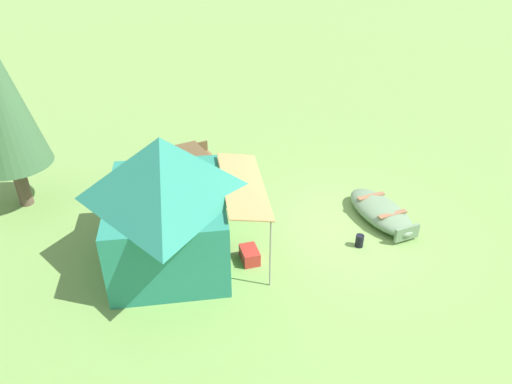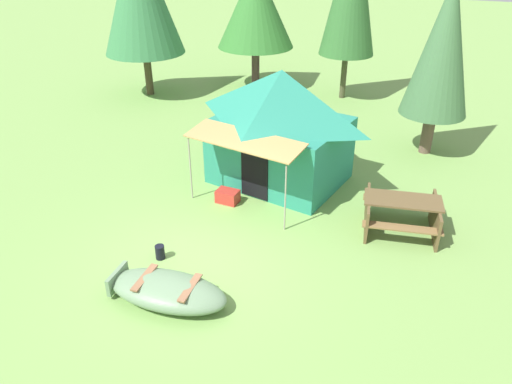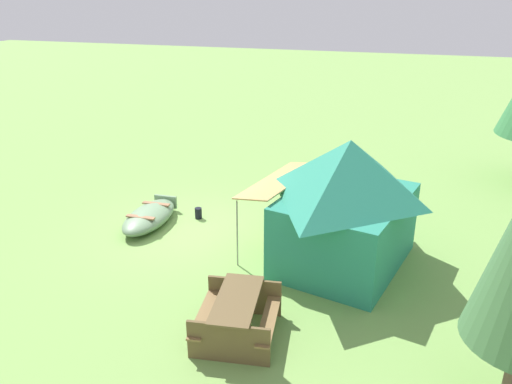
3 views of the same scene
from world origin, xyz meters
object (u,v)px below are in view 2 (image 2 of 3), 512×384
Objects in this scene: cooler_box at (228,196)px; pine_tree_far_center at (444,47)px; picnic_table at (401,212)px; fuel_can at (160,252)px; canvas_cabin_tent at (280,126)px; beached_rowboat at (167,290)px; pine_tree_side at (256,6)px.

cooler_box is 0.11× the size of pine_tree_far_center.
fuel_can is at bearing -149.70° from picnic_table.
pine_tree_far_center reaches higher than canvas_cabin_tent.
pine_tree_far_center is (4.19, 8.36, 2.86)m from beached_rowboat.
fuel_can is 12.29m from pine_tree_side.
picnic_table is 3.40× the size of cooler_box.
cooler_box is at bearing -75.22° from pine_tree_side.
pine_tree_far_center is 1.07× the size of pine_tree_side.
picnic_table reaches higher than beached_rowboat.
pine_tree_far_center is (3.63, 3.10, 1.57)m from canvas_cabin_tent.
fuel_can is (-0.76, 1.10, -0.09)m from beached_rowboat.
cooler_box is 2.63m from fuel_can.
canvas_cabin_tent is at bearing 61.37° from cooler_box.
pine_tree_side is (-6.90, 4.50, 0.05)m from pine_tree_far_center.
cooler_box is at bearing 94.55° from beached_rowboat.
picnic_table is (3.25, -1.48, -1.05)m from canvas_cabin_tent.
cooler_box is 1.76× the size of fuel_can.
pine_tree_side reaches higher than beached_rowboat.
canvas_cabin_tent is 13.36× the size of fuel_can.
picnic_table is 11.50m from pine_tree_side.
pine_tree_far_center is at bearing 63.36° from beached_rowboat.
pine_tree_side is at bearing 99.44° from fuel_can.
pine_tree_far_center is (0.38, 4.59, 2.62)m from picnic_table.
picnic_table is at bearing 30.30° from fuel_can.
beached_rowboat reaches higher than fuel_can.
beached_rowboat is 5.37m from picnic_table.
beached_rowboat is at bearing -85.45° from cooler_box.
pine_tree_far_center is at bearing 55.69° from fuel_can.
beached_rowboat is at bearing -135.31° from picnic_table.
pine_tree_side is at bearing 125.70° from picnic_table.
pine_tree_far_center is at bearing 85.26° from picnic_table.
canvas_cabin_tent is 2.23× the size of picnic_table.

